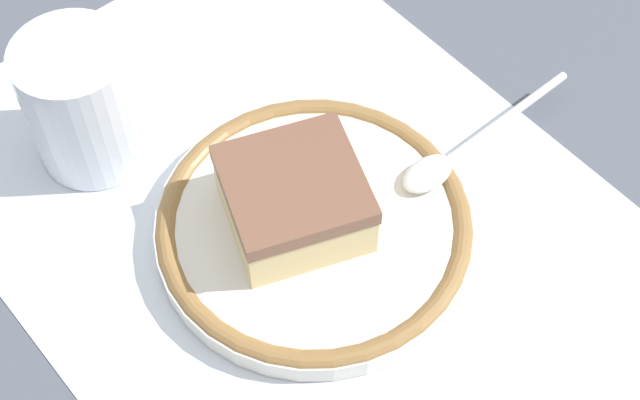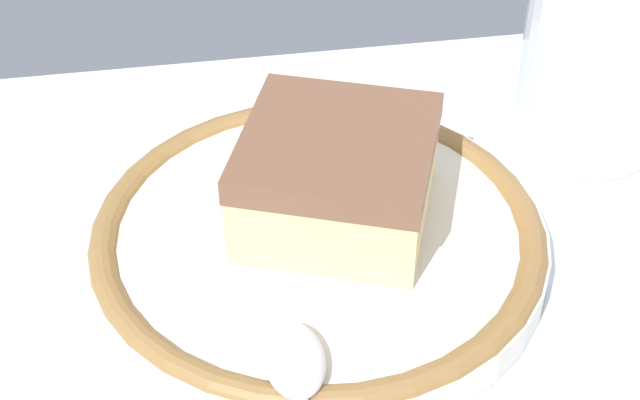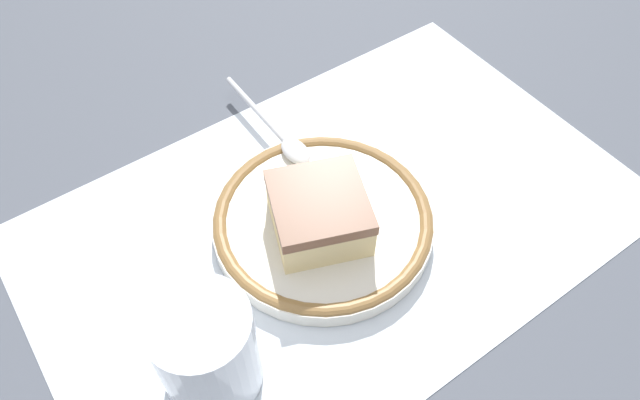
# 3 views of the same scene
# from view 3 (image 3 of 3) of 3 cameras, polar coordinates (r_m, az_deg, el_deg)

# --- Properties ---
(ground_plane) EXTENTS (2.40, 2.40, 0.00)m
(ground_plane) POSITION_cam_3_polar(r_m,az_deg,el_deg) (0.56, 1.58, -1.93)
(ground_plane) COLOR #4C515B
(placemat) EXTENTS (0.55, 0.35, 0.00)m
(placemat) POSITION_cam_3_polar(r_m,az_deg,el_deg) (0.56, 1.58, -1.88)
(placemat) COLOR silver
(placemat) RESTS_ON ground_plane
(plate) EXTENTS (0.20, 0.20, 0.02)m
(plate) POSITION_cam_3_polar(r_m,az_deg,el_deg) (0.55, -0.00, -1.66)
(plate) COLOR silver
(plate) RESTS_ON placemat
(cake_slice) EXTENTS (0.10, 0.10, 0.04)m
(cake_slice) POSITION_cam_3_polar(r_m,az_deg,el_deg) (0.51, -0.08, -1.24)
(cake_slice) COLOR beige
(cake_slice) RESTS_ON plate
(spoon) EXTENTS (0.02, 0.15, 0.01)m
(spoon) POSITION_cam_3_polar(r_m,az_deg,el_deg) (0.60, -3.55, 5.91)
(spoon) COLOR silver
(spoon) RESTS_ON plate
(cup) EXTENTS (0.07, 0.07, 0.09)m
(cup) POSITION_cam_3_polar(r_m,az_deg,el_deg) (0.45, -10.54, -14.14)
(cup) COLOR silver
(cup) RESTS_ON placemat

